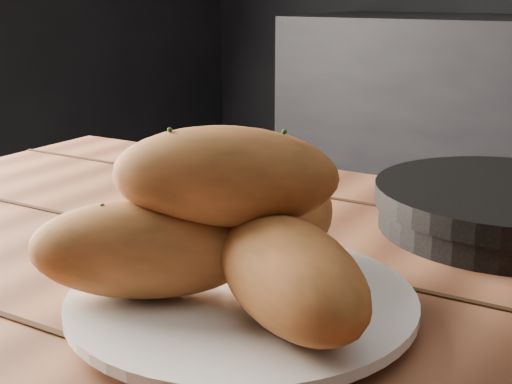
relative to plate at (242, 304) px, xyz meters
name	(u,v)px	position (x,y,z in m)	size (l,w,h in m)	color
plate	(242,304)	(0.00, 0.00, 0.00)	(0.25, 0.25, 0.02)	white
bread_rolls	(232,230)	(-0.01, 0.00, 0.06)	(0.29, 0.25, 0.12)	#C16B35
skillet	(511,208)	(0.13, 0.30, 0.01)	(0.38, 0.26, 0.05)	black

